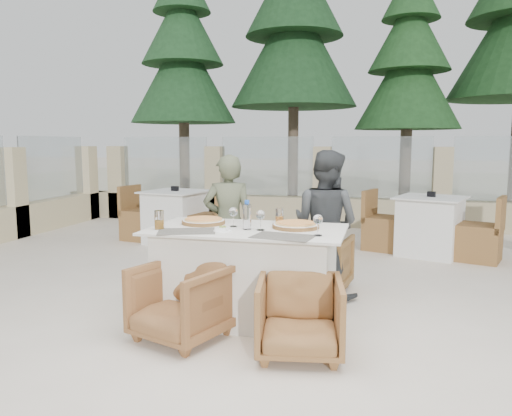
% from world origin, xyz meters
% --- Properties ---
extents(ground, '(80.00, 80.00, 0.00)m').
position_xyz_m(ground, '(0.00, 0.00, 0.00)').
color(ground, beige).
rests_on(ground, ground).
extents(sand_patch, '(30.00, 16.00, 0.01)m').
position_xyz_m(sand_patch, '(0.00, 14.00, 0.01)').
color(sand_patch, beige).
rests_on(sand_patch, ground).
extents(perimeter_wall_far, '(10.00, 0.34, 1.60)m').
position_xyz_m(perimeter_wall_far, '(0.00, 4.80, 0.80)').
color(perimeter_wall_far, tan).
rests_on(perimeter_wall_far, ground).
extents(pine_far_left, '(2.42, 2.42, 5.50)m').
position_xyz_m(pine_far_left, '(-3.50, 7.00, 2.75)').
color(pine_far_left, '#1E4823').
rests_on(pine_far_left, ground).
extents(pine_mid_left, '(2.86, 2.86, 6.50)m').
position_xyz_m(pine_mid_left, '(-1.00, 7.50, 3.25)').
color(pine_mid_left, '#1C421F').
rests_on(pine_mid_left, ground).
extents(pine_centre, '(2.20, 2.20, 5.00)m').
position_xyz_m(pine_centre, '(1.50, 7.20, 2.50)').
color(pine_centre, '#204B20').
rests_on(pine_centre, ground).
extents(dining_table, '(1.60, 0.90, 0.77)m').
position_xyz_m(dining_table, '(-0.04, -0.11, 0.39)').
color(dining_table, silver).
rests_on(dining_table, ground).
extents(placemat_near_left, '(0.53, 0.44, 0.00)m').
position_xyz_m(placemat_near_left, '(-0.47, -0.37, 0.77)').
color(placemat_near_left, '#5E5A51').
rests_on(placemat_near_left, dining_table).
extents(placemat_near_right, '(0.49, 0.36, 0.00)m').
position_xyz_m(placemat_near_right, '(0.32, -0.40, 0.77)').
color(placemat_near_right, '#5B574E').
rests_on(placemat_near_right, dining_table).
extents(pizza_left, '(0.50, 0.50, 0.05)m').
position_xyz_m(pizza_left, '(-0.47, 0.02, 0.79)').
color(pizza_left, orange).
rests_on(pizza_left, dining_table).
extents(pizza_right, '(0.40, 0.40, 0.05)m').
position_xyz_m(pizza_right, '(0.34, 0.00, 0.80)').
color(pizza_right, '#CE581C').
rests_on(pizza_right, dining_table).
extents(water_bottle, '(0.09, 0.09, 0.24)m').
position_xyz_m(water_bottle, '(-0.03, -0.15, 0.89)').
color(water_bottle, silver).
rests_on(water_bottle, dining_table).
extents(wine_glass_centre, '(0.09, 0.09, 0.18)m').
position_xyz_m(wine_glass_centre, '(-0.17, -0.06, 0.86)').
color(wine_glass_centre, white).
rests_on(wine_glass_centre, dining_table).
extents(wine_glass_near, '(0.09, 0.09, 0.18)m').
position_xyz_m(wine_glass_near, '(0.09, -0.17, 0.86)').
color(wine_glass_near, silver).
rests_on(wine_glass_near, dining_table).
extents(wine_glass_corner, '(0.10, 0.10, 0.18)m').
position_xyz_m(wine_glass_corner, '(0.57, -0.30, 0.86)').
color(wine_glass_corner, white).
rests_on(wine_glass_corner, dining_table).
extents(beer_glass_left, '(0.08, 0.08, 0.15)m').
position_xyz_m(beer_glass_left, '(-0.72, -0.32, 0.85)').
color(beer_glass_left, orange).
rests_on(beer_glass_left, dining_table).
extents(beer_glass_right, '(0.08, 0.08, 0.14)m').
position_xyz_m(beer_glass_right, '(0.17, 0.17, 0.84)').
color(beer_glass_right, orange).
rests_on(beer_glass_right, dining_table).
extents(olive_dish, '(0.14, 0.14, 0.04)m').
position_xyz_m(olive_dish, '(-0.19, -0.29, 0.79)').
color(olive_dish, white).
rests_on(olive_dish, dining_table).
extents(armchair_far_left, '(0.63, 0.64, 0.54)m').
position_xyz_m(armchair_far_left, '(-0.34, 0.89, 0.27)').
color(armchair_far_left, '#925F35').
rests_on(armchair_far_left, ground).
extents(armchair_far_right, '(0.69, 0.70, 0.57)m').
position_xyz_m(armchair_far_right, '(0.44, 0.84, 0.28)').
color(armchair_far_right, brown).
rests_on(armchair_far_right, ground).
extents(armchair_near_left, '(0.79, 0.80, 0.58)m').
position_xyz_m(armchair_near_left, '(-0.40, -0.66, 0.29)').
color(armchair_near_left, brown).
rests_on(armchair_near_left, ground).
extents(armchair_near_right, '(0.67, 0.69, 0.55)m').
position_xyz_m(armchair_near_right, '(0.50, -0.72, 0.27)').
color(armchair_near_right, olive).
rests_on(armchair_near_right, ground).
extents(diner_left, '(0.57, 0.46, 1.36)m').
position_xyz_m(diner_left, '(-0.43, 0.61, 0.68)').
color(diner_left, '#555A41').
rests_on(diner_left, ground).
extents(diner_right, '(0.83, 0.75, 1.40)m').
position_xyz_m(diner_right, '(0.51, 0.68, 0.70)').
color(diner_right, '#3C3F41').
rests_on(diner_right, ground).
extents(bg_table_a, '(1.76, 1.10, 0.77)m').
position_xyz_m(bg_table_a, '(-1.90, 2.71, 0.39)').
color(bg_table_a, silver).
rests_on(bg_table_a, ground).
extents(bg_table_b, '(1.82, 1.31, 0.77)m').
position_xyz_m(bg_table_b, '(1.65, 2.79, 0.39)').
color(bg_table_b, silver).
rests_on(bg_table_b, ground).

